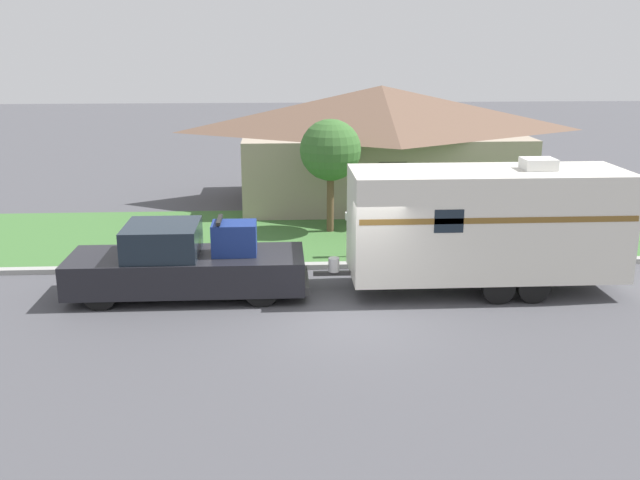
{
  "coord_description": "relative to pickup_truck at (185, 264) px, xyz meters",
  "views": [
    {
      "loc": [
        -1.69,
        -15.46,
        6.21
      ],
      "look_at": [
        -0.68,
        1.7,
        1.4
      ],
      "focal_mm": 40.0,
      "sensor_mm": 36.0,
      "label": 1
    }
  ],
  "objects": [
    {
      "name": "curb_strip",
      "position": [
        4.06,
        2.05,
        -0.76
      ],
      "size": [
        80.0,
        0.3,
        0.14
      ],
      "color": "#999993",
      "rests_on": "ground_plane"
    },
    {
      "name": "lawn_strip",
      "position": [
        4.06,
        5.7,
        -0.82
      ],
      "size": [
        80.0,
        7.0,
        0.03
      ],
      "color": "#3D6B33",
      "rests_on": "ground_plane"
    },
    {
      "name": "travel_trailer",
      "position": [
        7.58,
        -0.0,
        0.95
      ],
      "size": [
        7.79,
        2.32,
        3.41
      ],
      "color": "black",
      "rests_on": "ground_plane"
    },
    {
      "name": "pickup_truck",
      "position": [
        0.0,
        0.0,
        0.0
      ],
      "size": [
        5.96,
        2.03,
        2.0
      ],
      "color": "black",
      "rests_on": "ground_plane"
    },
    {
      "name": "ground_plane",
      "position": [
        4.06,
        -1.7,
        -0.83
      ],
      "size": [
        120.0,
        120.0,
        0.0
      ],
      "primitive_type": "plane",
      "color": "#47474C"
    },
    {
      "name": "tree_in_yard",
      "position": [
        4.07,
        6.0,
        1.91
      ],
      "size": [
        2.02,
        2.02,
        3.78
      ],
      "color": "brown",
      "rests_on": "ground_plane"
    },
    {
      "name": "mailbox",
      "position": [
        4.54,
        3.04,
        0.22
      ],
      "size": [
        0.48,
        0.2,
        1.37
      ],
      "color": "brown",
      "rests_on": "ground_plane"
    },
    {
      "name": "house_across_street",
      "position": [
        6.4,
        10.8,
        1.52
      ],
      "size": [
        11.54,
        6.91,
        4.55
      ],
      "color": "gray",
      "rests_on": "ground_plane"
    }
  ]
}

